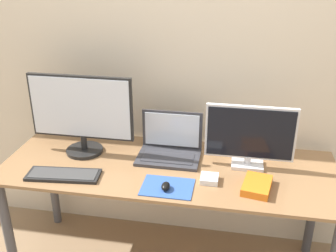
{
  "coord_description": "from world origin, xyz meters",
  "views": [
    {
      "loc": [
        0.34,
        -1.52,
        1.79
      ],
      "look_at": [
        -0.0,
        0.35,
        0.94
      ],
      "focal_mm": 42.0,
      "sensor_mm": 36.0,
      "label": 1
    }
  ],
  "objects_px": {
    "monitor_left": "(81,113)",
    "power_brick": "(209,179)",
    "laptop": "(170,146)",
    "monitor_right": "(250,136)",
    "book": "(257,186)",
    "mouse": "(166,186)",
    "keyboard": "(64,175)"
  },
  "relations": [
    {
      "from": "laptop",
      "to": "book",
      "type": "bearing_deg",
      "value": -29.02
    },
    {
      "from": "power_brick",
      "to": "mouse",
      "type": "bearing_deg",
      "value": -149.66
    },
    {
      "from": "monitor_right",
      "to": "mouse",
      "type": "distance_m",
      "value": 0.53
    },
    {
      "from": "monitor_left",
      "to": "keyboard",
      "type": "bearing_deg",
      "value": -91.67
    },
    {
      "from": "monitor_right",
      "to": "mouse",
      "type": "xyz_separation_m",
      "value": [
        -0.4,
        -0.32,
        -0.16
      ]
    },
    {
      "from": "monitor_right",
      "to": "book",
      "type": "xyz_separation_m",
      "value": [
        0.05,
        -0.22,
        -0.16
      ]
    },
    {
      "from": "monitor_right",
      "to": "power_brick",
      "type": "height_order",
      "value": "monitor_right"
    },
    {
      "from": "monitor_left",
      "to": "book",
      "type": "bearing_deg",
      "value": -12.73
    },
    {
      "from": "keyboard",
      "to": "mouse",
      "type": "bearing_deg",
      "value": -3.4
    },
    {
      "from": "monitor_right",
      "to": "keyboard",
      "type": "relative_size",
      "value": 1.21
    },
    {
      "from": "laptop",
      "to": "mouse",
      "type": "relative_size",
      "value": 5.1
    },
    {
      "from": "monitor_right",
      "to": "power_brick",
      "type": "xyz_separation_m",
      "value": [
        -0.19,
        -0.2,
        -0.17
      ]
    },
    {
      "from": "laptop",
      "to": "mouse",
      "type": "distance_m",
      "value": 0.37
    },
    {
      "from": "monitor_right",
      "to": "power_brick",
      "type": "bearing_deg",
      "value": -134.57
    },
    {
      "from": "power_brick",
      "to": "keyboard",
      "type": "bearing_deg",
      "value": -173.41
    },
    {
      "from": "laptop",
      "to": "book",
      "type": "xyz_separation_m",
      "value": [
        0.49,
        -0.27,
        -0.04
      ]
    },
    {
      "from": "monitor_left",
      "to": "laptop",
      "type": "relative_size",
      "value": 1.7
    },
    {
      "from": "monitor_right",
      "to": "book",
      "type": "bearing_deg",
      "value": -78.31
    },
    {
      "from": "laptop",
      "to": "power_brick",
      "type": "distance_m",
      "value": 0.35
    },
    {
      "from": "monitor_left",
      "to": "keyboard",
      "type": "distance_m",
      "value": 0.37
    },
    {
      "from": "monitor_right",
      "to": "laptop",
      "type": "distance_m",
      "value": 0.46
    },
    {
      "from": "monitor_left",
      "to": "monitor_right",
      "type": "bearing_deg",
      "value": 0.01
    },
    {
      "from": "keyboard",
      "to": "book",
      "type": "height_order",
      "value": "book"
    },
    {
      "from": "monitor_left",
      "to": "monitor_right",
      "type": "xyz_separation_m",
      "value": [
        0.94,
        0.0,
        -0.06
      ]
    },
    {
      "from": "laptop",
      "to": "power_brick",
      "type": "xyz_separation_m",
      "value": [
        0.25,
        -0.24,
        -0.05
      ]
    },
    {
      "from": "mouse",
      "to": "power_brick",
      "type": "height_order",
      "value": "mouse"
    },
    {
      "from": "monitor_left",
      "to": "power_brick",
      "type": "relative_size",
      "value": 6.26
    },
    {
      "from": "monitor_left",
      "to": "laptop",
      "type": "xyz_separation_m",
      "value": [
        0.5,
        0.05,
        -0.19
      ]
    },
    {
      "from": "laptop",
      "to": "monitor_right",
      "type": "bearing_deg",
      "value": -6.03
    },
    {
      "from": "mouse",
      "to": "book",
      "type": "xyz_separation_m",
      "value": [
        0.45,
        0.09,
        -0.0
      ]
    },
    {
      "from": "book",
      "to": "power_brick",
      "type": "xyz_separation_m",
      "value": [
        -0.24,
        0.03,
        -0.0
      ]
    },
    {
      "from": "monitor_right",
      "to": "mouse",
      "type": "bearing_deg",
      "value": -141.59
    }
  ]
}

